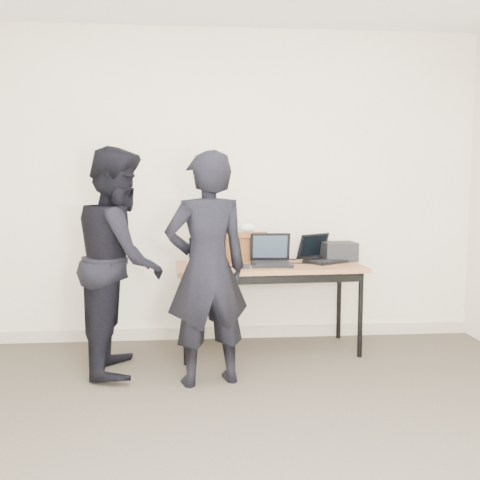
{
  "coord_description": "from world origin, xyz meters",
  "views": [
    {
      "loc": [
        -0.23,
        -2.43,
        1.38
      ],
      "look_at": [
        0.1,
        1.6,
        0.95
      ],
      "focal_mm": 40.0,
      "sensor_mm": 36.0,
      "label": 1
    }
  ],
  "objects": [
    {
      "name": "cables",
      "position": [
        0.4,
        1.85,
        0.72
      ],
      "size": [
        1.15,
        0.48,
        0.01
      ],
      "rotation": [
        0.0,
        0.0,
        0.12
      ],
      "color": "silver",
      "rests_on": "desk"
    },
    {
      "name": "room",
      "position": [
        0.0,
        0.0,
        1.35
      ],
      "size": [
        4.6,
        4.6,
        2.8
      ],
      "color": "#443D34",
      "rests_on": "ground"
    },
    {
      "name": "laptop_center",
      "position": [
        0.37,
        1.83,
        0.78
      ],
      "size": [
        0.34,
        0.33,
        0.25
      ],
      "rotation": [
        0.0,
        0.0,
        -0.05
      ],
      "color": "black",
      "rests_on": "desk"
    },
    {
      "name": "equipment_box",
      "position": [
        0.99,
        2.03,
        0.8
      ],
      "size": [
        0.29,
        0.25,
        0.16
      ],
      "primitive_type": "cube",
      "rotation": [
        0.0,
        0.0,
        0.06
      ],
      "color": "black",
      "rests_on": "desk"
    },
    {
      "name": "person_observer",
      "position": [
        -0.79,
        1.5,
        0.82
      ],
      "size": [
        0.66,
        0.83,
        1.64
      ],
      "primitive_type": "imported",
      "rotation": [
        0.0,
        0.0,
        1.62
      ],
      "color": "black",
      "rests_on": "ground"
    },
    {
      "name": "laptop_right",
      "position": [
        0.82,
        1.97,
        0.77
      ],
      "size": [
        0.43,
        0.43,
        0.23
      ],
      "rotation": [
        0.0,
        0.0,
        0.57
      ],
      "color": "black",
      "rests_on": "desk"
    },
    {
      "name": "laptop_beige",
      "position": [
        -0.15,
        1.8,
        0.77
      ],
      "size": [
        0.34,
        0.33,
        0.24
      ],
      "rotation": [
        0.0,
        0.0,
        0.15
      ],
      "color": "beige",
      "rests_on": "desk"
    },
    {
      "name": "desk",
      "position": [
        0.36,
        1.84,
        0.66
      ],
      "size": [
        1.53,
        0.73,
        0.72
      ],
      "rotation": [
        0.0,
        0.0,
        0.05
      ],
      "color": "brown",
      "rests_on": "ground"
    },
    {
      "name": "person_typist",
      "position": [
        -0.16,
        1.17,
        0.8
      ],
      "size": [
        0.66,
        0.52,
        1.6
      ],
      "primitive_type": "imported",
      "rotation": [
        0.0,
        0.0,
        3.41
      ],
      "color": "black",
      "rests_on": "ground"
    },
    {
      "name": "tissue",
      "position": [
        0.21,
        2.07,
        1.0
      ],
      "size": [
        0.15,
        0.12,
        0.08
      ],
      "primitive_type": "ellipsoid",
      "rotation": [
        0.0,
        0.0,
        0.16
      ],
      "color": "white",
      "rests_on": "leather_satchel"
    },
    {
      "name": "baseboard",
      "position": [
        0.0,
        2.23,
        0.05
      ],
      "size": [
        4.5,
        0.03,
        0.1
      ],
      "primitive_type": "cube",
      "color": "#BCB49C",
      "rests_on": "ground"
    },
    {
      "name": "power_brick",
      "position": [
        0.14,
        1.67,
        0.74
      ],
      "size": [
        0.1,
        0.07,
        0.03
      ],
      "primitive_type": "cube",
      "rotation": [
        0.0,
        0.0,
        -0.15
      ],
      "color": "black",
      "rests_on": "desk"
    },
    {
      "name": "leather_satchel",
      "position": [
        0.18,
        2.07,
        0.85
      ],
      "size": [
        0.38,
        0.23,
        0.25
      ],
      "rotation": [
        0.0,
        0.0,
        0.17
      ],
      "color": "brown",
      "rests_on": "desk"
    }
  ]
}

